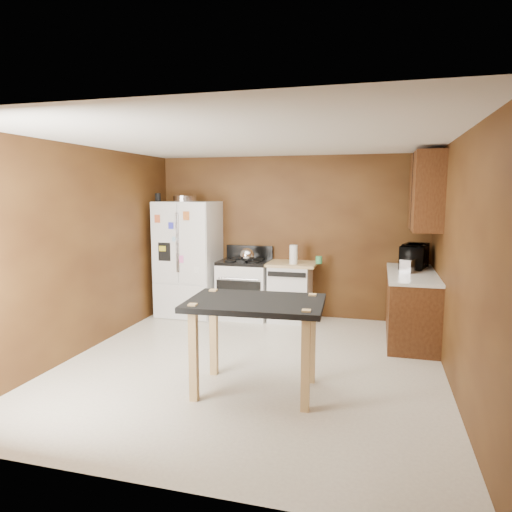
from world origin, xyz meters
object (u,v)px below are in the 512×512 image
at_px(roasting_pan, 185,199).
at_px(pen_cup, 158,197).
at_px(microwave, 414,257).
at_px(gas_range, 245,288).
at_px(island, 255,314).
at_px(kettle, 247,255).
at_px(paper_towel, 294,255).
at_px(dishwasher, 290,291).
at_px(refrigerator, 189,259).
at_px(toaster, 408,266).
at_px(green_canister, 319,260).

xyz_separation_m(roasting_pan, pen_cup, (-0.39, -0.15, 0.02)).
relative_size(microwave, gas_range, 0.49).
relative_size(microwave, island, 0.40).
bearing_deg(microwave, kettle, 109.05).
bearing_deg(microwave, paper_towel, 107.64).
distance_m(kettle, microwave, 2.39).
bearing_deg(dishwasher, gas_range, -178.06).
xyz_separation_m(roasting_pan, gas_range, (0.97, 0.03, -1.38)).
height_order(refrigerator, gas_range, refrigerator).
xyz_separation_m(toaster, microwave, (0.10, 0.40, 0.06)).
xyz_separation_m(kettle, microwave, (2.39, 0.10, 0.04)).
relative_size(roasting_pan, pen_cup, 2.82).
distance_m(roasting_pan, microwave, 3.54).
bearing_deg(island, paper_towel, 91.95).
height_order(gas_range, island, gas_range).
bearing_deg(dishwasher, pen_cup, -174.51).
distance_m(pen_cup, microwave, 3.92).
bearing_deg(refrigerator, microwave, -0.08).
xyz_separation_m(toaster, island, (-1.51, -2.10, -0.21)).
distance_m(green_canister, toaster, 1.33).
relative_size(toaster, gas_range, 0.22).
relative_size(toaster, island, 0.18).
bearing_deg(dishwasher, microwave, -2.91).
bearing_deg(green_canister, microwave, -4.45).
xyz_separation_m(paper_towel, microwave, (1.69, 0.03, 0.02)).
xyz_separation_m(toaster, refrigerator, (-3.29, 0.40, -0.09)).
relative_size(kettle, toaster, 0.88).
bearing_deg(kettle, island, -71.98).
height_order(refrigerator, island, refrigerator).
bearing_deg(dishwasher, toaster, -16.45).
bearing_deg(refrigerator, dishwasher, 2.99).
distance_m(roasting_pan, refrigerator, 0.95).
height_order(roasting_pan, toaster, roasting_pan).
bearing_deg(roasting_pan, toaster, -7.45).
relative_size(kettle, paper_towel, 0.75).
bearing_deg(toaster, refrigerator, -165.57).
bearing_deg(green_canister, paper_towel, -159.53).
height_order(kettle, toaster, kettle).
bearing_deg(refrigerator, roasting_pan, 149.81).
height_order(pen_cup, kettle, pen_cup).
bearing_deg(roasting_pan, microwave, -0.63).
height_order(toaster, refrigerator, refrigerator).
height_order(microwave, dishwasher, microwave).
xyz_separation_m(pen_cup, gas_range, (1.35, 0.18, -1.40)).
relative_size(pen_cup, gas_range, 0.12).
relative_size(kettle, island, 0.16).
distance_m(green_canister, island, 2.62).
relative_size(kettle, microwave, 0.39).
xyz_separation_m(pen_cup, dishwasher, (2.07, 0.20, -1.41)).
bearing_deg(toaster, island, -104.27).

